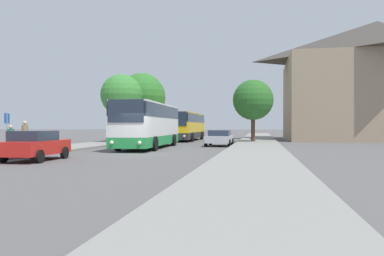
# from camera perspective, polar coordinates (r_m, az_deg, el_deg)

# --- Properties ---
(ground_plane) EXTENTS (300.00, 300.00, 0.00)m
(ground_plane) POSITION_cam_1_polar(r_m,az_deg,el_deg) (23.27, -7.97, -3.89)
(ground_plane) COLOR #565454
(ground_plane) RESTS_ON ground
(sidewalk_left) EXTENTS (4.00, 120.00, 0.15)m
(sidewalk_left) POSITION_cam_1_polar(r_m,az_deg,el_deg) (26.31, -22.62, -3.26)
(sidewalk_left) COLOR gray
(sidewalk_left) RESTS_ON ground_plane
(sidewalk_right) EXTENTS (4.00, 120.00, 0.15)m
(sidewalk_right) POSITION_cam_1_polar(r_m,az_deg,el_deg) (22.09, 9.58, -3.92)
(sidewalk_right) COLOR gray
(sidewalk_right) RESTS_ON ground_plane
(building_right_background) EXTENTS (20.95, 14.84, 14.20)m
(building_right_background) POSITION_cam_1_polar(r_m,az_deg,el_deg) (50.00, 26.39, 6.48)
(building_right_background) COLOR gray
(building_right_background) RESTS_ON ground_plane
(bus_front) EXTENTS (3.15, 11.35, 3.39)m
(bus_front) POSITION_cam_1_polar(r_m,az_deg,el_deg) (29.00, -6.61, 0.53)
(bus_front) COLOR #238942
(bus_front) RESTS_ON ground_plane
(bus_middle) EXTENTS (2.78, 11.99, 3.19)m
(bus_middle) POSITION_cam_1_polar(r_m,az_deg,el_deg) (43.70, -0.77, 0.33)
(bus_middle) COLOR #2D2D2D
(bus_middle) RESTS_ON ground_plane
(parked_car_left_curb) EXTENTS (2.15, 4.03, 1.47)m
(parked_car_left_curb) POSITION_cam_1_polar(r_m,az_deg,el_deg) (19.97, -22.79, -2.40)
(parked_car_left_curb) COLOR red
(parked_car_left_curb) RESTS_ON ground_plane
(parked_car_right_near) EXTENTS (2.20, 4.01, 1.34)m
(parked_car_right_near) POSITION_cam_1_polar(r_m,az_deg,el_deg) (31.66, 4.22, -1.48)
(parked_car_right_near) COLOR #B7B7BC
(parked_car_right_near) RESTS_ON ground_plane
(bus_stop_sign) EXTENTS (0.08, 0.45, 2.35)m
(bus_stop_sign) POSITION_cam_1_polar(r_m,az_deg,el_deg) (24.73, -26.37, 0.07)
(bus_stop_sign) COLOR gray
(bus_stop_sign) RESTS_ON sidewalk_left
(pedestrian_waiting_near) EXTENTS (0.36, 0.36, 1.60)m
(pedestrian_waiting_near) POSITION_cam_1_polar(r_m,az_deg,el_deg) (23.11, -25.89, -1.59)
(pedestrian_waiting_near) COLOR #23232D
(pedestrian_waiting_near) RESTS_ON sidewalk_left
(pedestrian_walking_back) EXTENTS (0.36, 0.36, 1.86)m
(pedestrian_walking_back) POSITION_cam_1_polar(r_m,az_deg,el_deg) (24.15, -24.11, -1.16)
(pedestrian_walking_back) COLOR #23232D
(pedestrian_walking_back) RESTS_ON sidewalk_left
(tree_left_near) EXTENTS (4.01, 4.01, 6.56)m
(tree_left_near) POSITION_cam_1_polar(r_m,az_deg,el_deg) (36.98, -10.71, 4.93)
(tree_left_near) COLOR #513D23
(tree_left_near) RESTS_ON sidewalk_left
(tree_left_far) EXTENTS (5.39, 5.39, 7.49)m
(tree_left_far) POSITION_cam_1_polar(r_m,az_deg,el_deg) (42.58, -7.69, 4.68)
(tree_left_far) COLOR brown
(tree_left_far) RESTS_ON sidewalk_left
(tree_right_near) EXTENTS (4.05, 4.05, 6.20)m
(tree_right_near) POSITION_cam_1_polar(r_m,az_deg,el_deg) (38.06, 9.29, 4.23)
(tree_right_near) COLOR #47331E
(tree_right_near) RESTS_ON sidewalk_right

